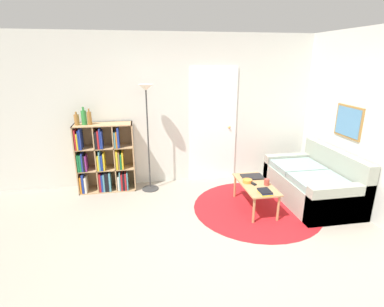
{
  "coord_description": "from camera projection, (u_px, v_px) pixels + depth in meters",
  "views": [
    {
      "loc": [
        -0.94,
        -2.82,
        2.18
      ],
      "look_at": [
        -0.2,
        1.29,
        0.85
      ],
      "focal_mm": 28.0,
      "sensor_mm": 36.0,
      "label": 1
    }
  ],
  "objects": [
    {
      "name": "ground_plane",
      "position": [
        228.0,
        255.0,
        3.47
      ],
      "size": [
        14.0,
        14.0,
        0.0
      ],
      "primitive_type": "plane",
      "color": "gray"
    },
    {
      "name": "wall_back",
      "position": [
        193.0,
        111.0,
        5.29
      ],
      "size": [
        7.36,
        0.11,
        2.6
      ],
      "color": "silver",
      "rests_on": "ground_plane"
    },
    {
      "name": "wall_right",
      "position": [
        349.0,
        119.0,
        4.54
      ],
      "size": [
        0.08,
        5.34,
        2.6
      ],
      "color": "silver",
      "rests_on": "ground_plane"
    },
    {
      "name": "rug",
      "position": [
        256.0,
        207.0,
        4.58
      ],
      "size": [
        1.92,
        1.92,
        0.01
      ],
      "color": "#B2191E",
      "rests_on": "ground_plane"
    },
    {
      "name": "bookshelf",
      "position": [
        104.0,
        160.0,
        5.06
      ],
      "size": [
        0.94,
        0.34,
        1.16
      ],
      "color": "tan",
      "rests_on": "ground_plane"
    },
    {
      "name": "floor_lamp",
      "position": [
        147.0,
        111.0,
        4.81
      ],
      "size": [
        0.29,
        0.29,
        1.79
      ],
      "color": "#333333",
      "rests_on": "ground_plane"
    },
    {
      "name": "couch",
      "position": [
        315.0,
        184.0,
        4.75
      ],
      "size": [
        0.94,
        1.55,
        0.82
      ],
      "color": "gray",
      "rests_on": "ground_plane"
    },
    {
      "name": "coffee_table",
      "position": [
        256.0,
        186.0,
        4.47
      ],
      "size": [
        0.44,
        0.91,
        0.4
      ],
      "color": "#AD7F51",
      "rests_on": "ground_plane"
    },
    {
      "name": "laptop",
      "position": [
        252.0,
        177.0,
        4.69
      ],
      "size": [
        0.34,
        0.25,
        0.02
      ],
      "color": "black",
      "rests_on": "coffee_table"
    },
    {
      "name": "bowl",
      "position": [
        247.0,
        181.0,
        4.49
      ],
      "size": [
        0.14,
        0.14,
        0.05
      ],
      "color": "orange",
      "rests_on": "coffee_table"
    },
    {
      "name": "book_stack_on_table",
      "position": [
        265.0,
        192.0,
        4.13
      ],
      "size": [
        0.16,
        0.21,
        0.05
      ],
      "color": "gold",
      "rests_on": "coffee_table"
    },
    {
      "name": "cup",
      "position": [
        267.0,
        182.0,
        4.39
      ],
      "size": [
        0.08,
        0.08,
        0.09
      ],
      "color": "#A33D33",
      "rests_on": "coffee_table"
    },
    {
      "name": "remote",
      "position": [
        252.0,
        183.0,
        4.45
      ],
      "size": [
        0.09,
        0.17,
        0.02
      ],
      "color": "black",
      "rests_on": "coffee_table"
    },
    {
      "name": "bottle_left",
      "position": [
        77.0,
        120.0,
        4.75
      ],
      "size": [
        0.08,
        0.08,
        0.21
      ],
      "color": "olive",
      "rests_on": "bookshelf"
    },
    {
      "name": "bottle_middle",
      "position": [
        84.0,
        117.0,
        4.77
      ],
      "size": [
        0.08,
        0.08,
        0.29
      ],
      "color": "#2D8438",
      "rests_on": "bookshelf"
    },
    {
      "name": "bottle_right",
      "position": [
        89.0,
        118.0,
        4.78
      ],
      "size": [
        0.07,
        0.07,
        0.26
      ],
      "color": "olive",
      "rests_on": "bookshelf"
    }
  ]
}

